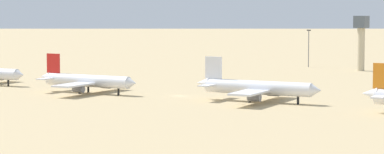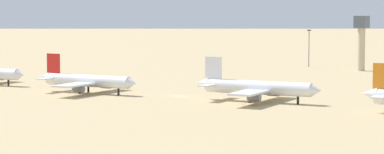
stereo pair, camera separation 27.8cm
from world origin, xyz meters
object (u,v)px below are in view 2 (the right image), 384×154
object	(u,v)px
parked_jet_red_3	(87,81)
light_pole_west	(309,46)
parked_jet_white_4	(256,88)
control_tower	(361,38)

from	to	relation	value
parked_jet_red_3	light_pole_west	distance (m)	140.69
parked_jet_red_3	light_pole_west	world-z (taller)	light_pole_west
parked_jet_white_4	light_pole_west	world-z (taller)	light_pole_west
light_pole_west	parked_jet_red_3	bearing A→B (deg)	-92.97
control_tower	light_pole_west	distance (m)	29.14
parked_jet_red_3	parked_jet_white_4	bearing A→B (deg)	4.57
parked_jet_red_3	parked_jet_white_4	distance (m)	56.40
parked_jet_red_3	light_pole_west	xyz separation A→B (m)	(7.28, 140.39, 5.65)
light_pole_west	control_tower	bearing A→B (deg)	-14.27
parked_jet_red_3	parked_jet_white_4	xyz separation A→B (m)	(55.52, 9.94, 0.16)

